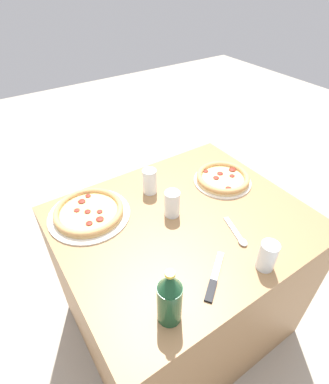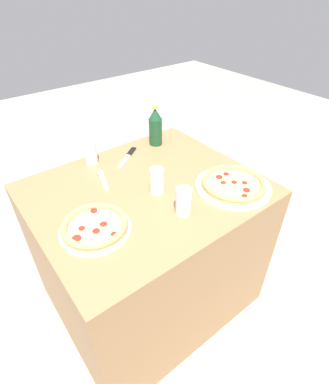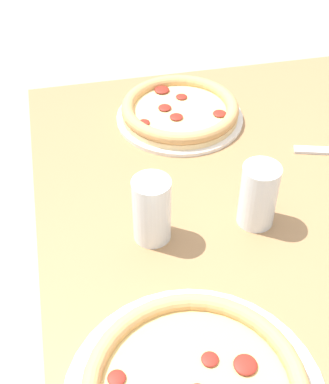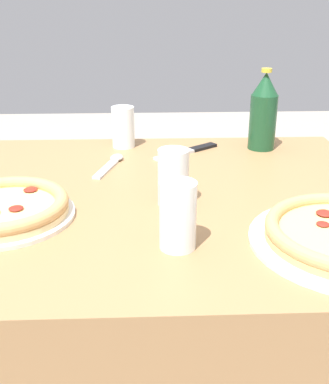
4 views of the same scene
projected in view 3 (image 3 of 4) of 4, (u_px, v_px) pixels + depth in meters
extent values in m
cube|color=#997047|center=(253.00, 334.00, 1.19)|extent=(0.98, 0.83, 0.78)
cylinder|color=silver|center=(180.00, 117.00, 1.13)|extent=(0.27, 0.27, 0.01)
cylinder|color=#E5C689|center=(180.00, 113.00, 1.12)|extent=(0.24, 0.24, 0.01)
cylinder|color=#EACC7F|center=(180.00, 110.00, 1.11)|extent=(0.21, 0.21, 0.00)
torus|color=tan|center=(180.00, 108.00, 1.11)|extent=(0.25, 0.25, 0.03)
ellipsoid|color=maroon|center=(176.00, 117.00, 1.09)|extent=(0.03, 0.03, 0.01)
ellipsoid|color=maroon|center=(181.00, 97.00, 1.15)|extent=(0.02, 0.02, 0.01)
ellipsoid|color=maroon|center=(162.00, 90.00, 1.17)|extent=(0.03, 0.03, 0.01)
ellipsoid|color=maroon|center=(165.00, 108.00, 1.11)|extent=(0.03, 0.03, 0.01)
ellipsoid|color=maroon|center=(144.00, 122.00, 1.07)|extent=(0.02, 0.02, 0.01)
ellipsoid|color=maroon|center=(220.00, 113.00, 1.10)|extent=(0.03, 0.03, 0.01)
ellipsoid|color=maroon|center=(245.00, 365.00, 0.67)|extent=(0.03, 0.03, 0.01)
ellipsoid|color=maroon|center=(210.00, 359.00, 0.68)|extent=(0.02, 0.02, 0.01)
ellipsoid|color=maroon|center=(117.00, 378.00, 0.66)|extent=(0.02, 0.02, 0.01)
cylinder|color=white|center=(258.00, 195.00, 0.86)|extent=(0.06, 0.06, 0.11)
cylinder|color=#935123|center=(257.00, 205.00, 0.88)|extent=(0.05, 0.05, 0.07)
cylinder|color=white|center=(152.00, 210.00, 0.84)|extent=(0.06, 0.06, 0.12)
cylinder|color=silver|center=(152.00, 218.00, 0.85)|extent=(0.05, 0.05, 0.07)
cube|color=silver|center=(327.00, 151.00, 1.04)|extent=(0.06, 0.13, 0.01)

